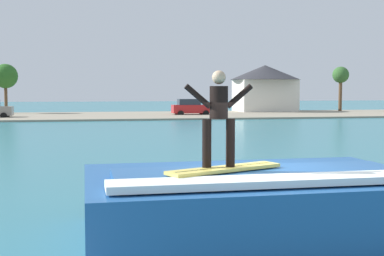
# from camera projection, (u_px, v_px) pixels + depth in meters

# --- Properties ---
(ground_plane) EXTENTS (260.00, 260.00, 0.00)m
(ground_plane) POSITION_uv_depth(u_px,v_px,m) (261.00, 233.00, 9.76)
(ground_plane) COLOR teal
(wave_crest) EXTENTS (6.10, 3.86, 1.31)m
(wave_crest) POSITION_uv_depth(u_px,v_px,m) (253.00, 203.00, 9.53)
(wave_crest) COLOR #225799
(wave_crest) RESTS_ON ground_plane
(surfboard) EXTENTS (2.23, 1.27, 0.06)m
(surfboard) POSITION_uv_depth(u_px,v_px,m) (225.00, 169.00, 8.99)
(surfboard) COLOR #EAD159
(surfboard) RESTS_ON wave_crest
(surfer) EXTENTS (1.23, 0.32, 1.68)m
(surfer) POSITION_uv_depth(u_px,v_px,m) (219.00, 113.00, 8.94)
(surfer) COLOR black
(surfer) RESTS_ON surfboard
(shoreline_bank) EXTENTS (120.00, 17.03, 0.17)m
(shoreline_bank) POSITION_uv_depth(u_px,v_px,m) (115.00, 116.00, 55.30)
(shoreline_bank) COLOR gray
(shoreline_bank) RESTS_ON ground_plane
(car_far_shore) EXTENTS (4.27, 2.06, 1.86)m
(car_far_shore) POSITION_uv_depth(u_px,v_px,m) (191.00, 107.00, 56.23)
(car_far_shore) COLOR red
(car_far_shore) RESTS_ON ground_plane
(house_gabled_white) EXTENTS (8.86, 8.86, 5.99)m
(house_gabled_white) POSITION_uv_depth(u_px,v_px,m) (265.00, 85.00, 65.23)
(house_gabled_white) COLOR silver
(house_gabled_white) RESTS_ON ground_plane
(tree_tall_bare) EXTENTS (2.10, 2.10, 5.86)m
(tree_tall_bare) POSITION_uv_depth(u_px,v_px,m) (341.00, 76.00, 66.13)
(tree_tall_bare) COLOR brown
(tree_tall_bare) RESTS_ON ground_plane
(tree_short_bushy) EXTENTS (2.82, 2.82, 5.85)m
(tree_short_bushy) POSITION_uv_depth(u_px,v_px,m) (5.00, 77.00, 59.26)
(tree_short_bushy) COLOR brown
(tree_short_bushy) RESTS_ON ground_plane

